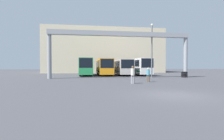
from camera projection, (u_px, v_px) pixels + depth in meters
ground_plane at (174, 95)px, 11.02m from camera, size 200.00×200.00×0.00m
building_backdrop at (104, 52)px, 52.60m from camera, size 33.84×12.00×12.56m
overhead_gantry at (122, 40)px, 26.96m from camera, size 22.05×0.80×7.18m
bus_slot_0 at (86, 66)px, 34.84m from camera, size 2.48×10.66×3.33m
bus_slot_1 at (104, 66)px, 35.26m from camera, size 2.57×10.40×3.22m
bus_slot_2 at (122, 66)px, 35.71m from camera, size 2.60×10.18×3.12m
bus_slot_3 at (138, 66)px, 37.05m from camera, size 2.50×11.79×3.35m
pedestrian_mid_right at (133, 74)px, 18.20m from camera, size 0.39×0.39×1.86m
pedestrian_near_right at (148, 74)px, 20.15m from camera, size 0.35×0.35×1.67m
tire_stack at (184, 74)px, 28.80m from camera, size 1.04×1.04×0.96m
lamp_post at (152, 49)px, 27.73m from camera, size 0.36×0.36×8.56m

